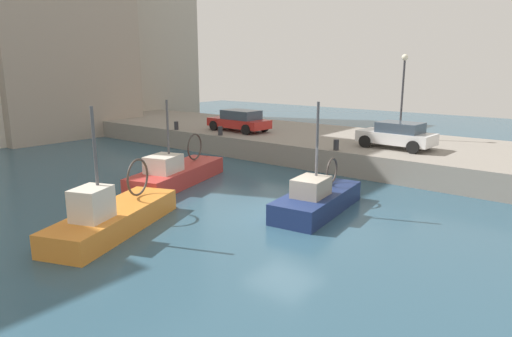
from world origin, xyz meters
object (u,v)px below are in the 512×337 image
at_px(fishing_boat_navy, 321,206).
at_px(mooring_bollard_south, 336,145).
at_px(parked_car_white, 397,135).
at_px(mooring_bollard_north, 176,126).
at_px(fishing_boat_orange, 120,224).
at_px(quay_streetlamp, 403,82).
at_px(fishing_boat_red, 181,180).
at_px(mooring_bollard_mid, 220,131).
at_px(parked_car_red, 239,120).

height_order(fishing_boat_navy, mooring_bollard_south, fishing_boat_navy).
distance_m(parked_car_white, mooring_bollard_north, 14.40).
bearing_deg(parked_car_white, fishing_boat_navy, -177.96).
relative_size(fishing_boat_orange, mooring_bollard_north, 11.84).
distance_m(fishing_boat_orange, quay_streetlamp, 18.10).
bearing_deg(mooring_bollard_south, quay_streetlamp, -10.89).
bearing_deg(mooring_bollard_south, fishing_boat_orange, 170.99).
xyz_separation_m(fishing_boat_red, mooring_bollard_mid, (6.15, 3.14, 1.36)).
distance_m(mooring_bollard_mid, quay_streetlamp, 11.11).
height_order(fishing_boat_red, mooring_bollard_south, fishing_boat_red).
distance_m(parked_car_white, quay_streetlamp, 4.24).
height_order(fishing_boat_red, mooring_bollard_north, fishing_boat_red).
bearing_deg(mooring_bollard_south, fishing_boat_red, 141.71).
bearing_deg(quay_streetlamp, fishing_boat_red, 153.27).
relative_size(parked_car_red, parked_car_white, 1.11).
distance_m(fishing_boat_red, parked_car_red, 9.11).
relative_size(fishing_boat_navy, mooring_bollard_north, 10.42).
distance_m(parked_car_red, quay_streetlamp, 10.31).
relative_size(fishing_boat_navy, quay_streetlamp, 1.19).
relative_size(fishing_boat_red, mooring_bollard_north, 12.50).
height_order(fishing_boat_orange, mooring_bollard_north, fishing_boat_orange).
bearing_deg(quay_streetlamp, mooring_bollard_mid, 121.87).
relative_size(mooring_bollard_south, quay_streetlamp, 0.11).
bearing_deg(mooring_bollard_mid, fishing_boat_red, -152.94).
bearing_deg(parked_car_white, fishing_boat_orange, 164.05).
relative_size(mooring_bollard_mid, mooring_bollard_north, 1.00).
bearing_deg(fishing_boat_red, quay_streetlamp, -26.73).
xyz_separation_m(fishing_boat_orange, mooring_bollard_south, (11.68, -1.85, 1.36)).
bearing_deg(parked_car_white, mooring_bollard_mid, 103.51).
xyz_separation_m(parked_car_white, mooring_bollard_north, (-2.45, 14.19, -0.43)).
xyz_separation_m(mooring_bollard_south, quay_streetlamp, (5.65, -1.09, 2.98)).
xyz_separation_m(mooring_bollard_south, mooring_bollard_mid, (0.00, 8.00, 0.00)).
xyz_separation_m(fishing_boat_red, mooring_bollard_north, (6.15, 7.14, 1.36)).
relative_size(fishing_boat_orange, mooring_bollard_mid, 11.84).
bearing_deg(fishing_boat_red, mooring_bollard_mid, 27.06).
relative_size(fishing_boat_red, parked_car_red, 1.59).
distance_m(fishing_boat_navy, mooring_bollard_south, 6.30).
xyz_separation_m(fishing_boat_orange, mooring_bollard_north, (11.68, 10.15, 1.36)).
height_order(parked_car_white, mooring_bollard_south, parked_car_white).
relative_size(fishing_boat_navy, parked_car_white, 1.47).
relative_size(parked_car_red, mooring_bollard_south, 7.86).
bearing_deg(mooring_bollard_south, parked_car_white, -41.76).
relative_size(fishing_boat_navy, fishing_boat_red, 0.83).
xyz_separation_m(fishing_boat_orange, parked_car_white, (14.13, -4.04, 1.78)).
bearing_deg(mooring_bollard_north, mooring_bollard_south, -90.00).
bearing_deg(mooring_bollard_north, parked_car_white, -80.21).
bearing_deg(fishing_boat_orange, fishing_boat_red, 28.54).
bearing_deg(mooring_bollard_mid, mooring_bollard_north, 90.00).
bearing_deg(quay_streetlamp, fishing_boat_orange, 170.37).
xyz_separation_m(fishing_boat_red, parked_car_white, (8.60, -7.04, 1.79)).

